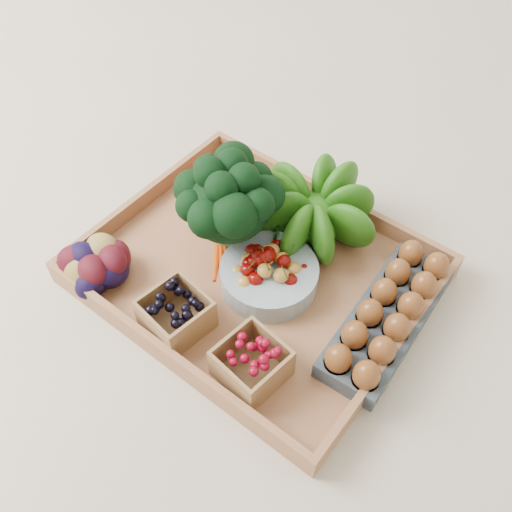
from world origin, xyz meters
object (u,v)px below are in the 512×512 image
Objects in this scene: tray at (256,275)px; broccoli at (229,220)px; cherry_bowl at (269,276)px; egg_carton at (387,320)px.

broccoli is at bearing 166.74° from tray.
broccoli is 1.12× the size of cherry_bowl.
tray is 0.11m from broccoli.
cherry_bowl is at bearing -11.96° from broccoli.
broccoli reaches higher than tray.
cherry_bowl is (0.03, -0.01, 0.03)m from tray.
cherry_bowl is at bearing -169.39° from egg_carton.
tray is 2.98× the size of broccoli.
tray is at bearing -172.42° from egg_carton.
broccoli is (-0.07, 0.02, 0.08)m from tray.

